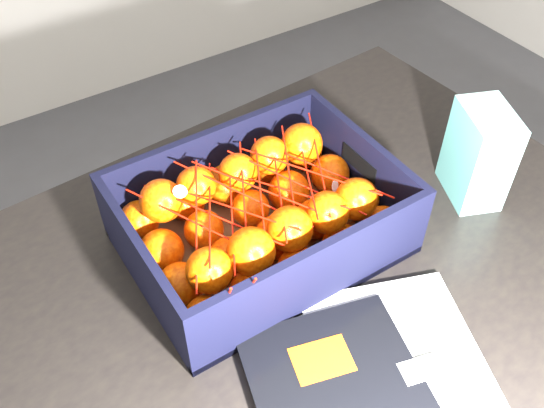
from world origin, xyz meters
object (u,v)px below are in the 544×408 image
retail_carton (479,155)px  table (270,335)px  magazine_stack (377,391)px  produce_crate (261,225)px

retail_carton → table: bearing=-156.9°
retail_carton → magazine_stack: bearing=-128.5°
magazine_stack → table: bearing=99.1°
table → retail_carton: (0.40, 0.00, 0.18)m
table → retail_carton: 0.43m
produce_crate → retail_carton: size_ratio=2.41×
retail_carton → produce_crate: bearing=-171.8°
table → magazine_stack: (0.03, -0.20, 0.11)m
produce_crate → retail_carton: 0.36m
produce_crate → table: bearing=-115.9°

